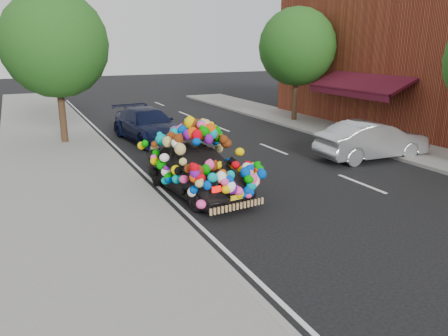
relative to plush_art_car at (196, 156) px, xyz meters
name	(u,v)px	position (x,y,z in m)	size (l,w,h in m)	color
ground	(257,202)	(1.16, -1.44, -1.04)	(100.00, 100.00, 0.00)	black
sidewalk	(91,228)	(-3.14, -1.44, -0.98)	(4.00, 60.00, 0.12)	gray
kerb	(173,214)	(-1.19, -1.44, -0.98)	(0.15, 60.00, 0.13)	gray
footpath_far	(397,146)	(9.36, 1.56, -0.98)	(3.00, 40.00, 0.12)	gray
lane_markings	(361,184)	(4.76, -1.44, -1.04)	(6.00, 50.00, 0.01)	silver
tree_near_sidewalk	(55,44)	(-2.64, 8.06, 2.98)	(4.20, 4.20, 6.13)	#332114
tree_far_b	(297,47)	(9.16, 8.56, 2.85)	(4.00, 4.00, 5.90)	#332114
plush_art_car	(196,156)	(0.00, 0.00, 0.00)	(2.44, 4.48, 2.05)	black
navy_sedan	(148,125)	(0.70, 7.22, -0.35)	(1.94, 4.76, 1.38)	black
silver_hatchback	(372,140)	(7.16, 0.72, -0.36)	(1.46, 4.17, 1.38)	#9CA0A4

